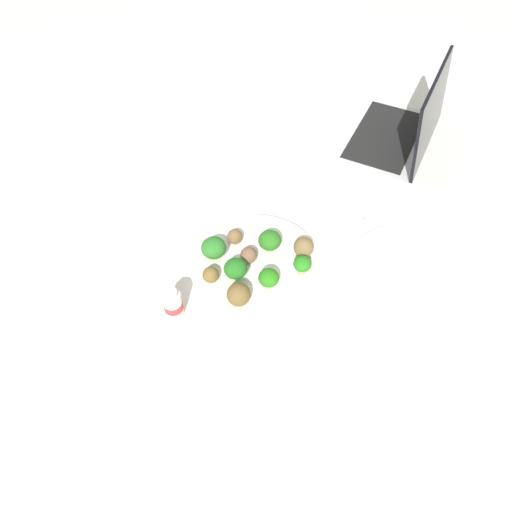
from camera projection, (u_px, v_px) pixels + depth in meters
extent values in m
plane|color=silver|center=(256.00, 267.00, 1.01)|extent=(4.00, 4.00, 0.00)
cylinder|color=white|center=(256.00, 264.00, 1.01)|extent=(0.28, 0.28, 0.02)
cylinder|color=#ABC675|center=(236.00, 276.00, 0.97)|extent=(0.01, 0.01, 0.01)
ellipsoid|color=#22691D|center=(236.00, 269.00, 0.95)|extent=(0.05, 0.05, 0.04)
cylinder|color=#8DC675|center=(269.00, 284.00, 0.95)|extent=(0.01, 0.01, 0.01)
ellipsoid|color=#297919|center=(269.00, 278.00, 0.94)|extent=(0.04, 0.04, 0.03)
cylinder|color=#A0B86C|center=(215.00, 256.00, 1.00)|extent=(0.01, 0.01, 0.01)
ellipsoid|color=#2D7227|center=(214.00, 248.00, 0.98)|extent=(0.05, 0.05, 0.04)
cylinder|color=#99C084|center=(269.00, 248.00, 1.01)|extent=(0.01, 0.01, 0.02)
ellipsoid|color=#2B6E1E|center=(270.00, 240.00, 0.99)|extent=(0.05, 0.05, 0.04)
cylinder|color=#9FCA6D|center=(302.00, 270.00, 0.98)|extent=(0.01, 0.01, 0.02)
ellipsoid|color=#287B1D|center=(302.00, 264.00, 0.96)|extent=(0.04, 0.04, 0.03)
sphere|color=brown|center=(235.00, 236.00, 1.02)|extent=(0.03, 0.03, 0.03)
sphere|color=brown|center=(211.00, 275.00, 0.96)|extent=(0.03, 0.03, 0.03)
sphere|color=brown|center=(249.00, 255.00, 0.99)|extent=(0.04, 0.04, 0.04)
sphere|color=brown|center=(239.00, 295.00, 0.92)|extent=(0.05, 0.05, 0.05)
sphere|color=brown|center=(304.00, 247.00, 1.00)|extent=(0.04, 0.04, 0.04)
cube|color=white|center=(360.00, 232.00, 1.07)|extent=(0.17, 0.12, 0.01)
cube|color=silver|center=(351.00, 228.00, 1.07)|extent=(0.09, 0.01, 0.01)
cube|color=silver|center=(373.00, 219.00, 1.09)|extent=(0.03, 0.02, 0.01)
cube|color=silver|center=(355.00, 240.00, 1.05)|extent=(0.09, 0.02, 0.01)
cube|color=silver|center=(382.00, 230.00, 1.07)|extent=(0.06, 0.02, 0.01)
cylinder|color=white|center=(173.00, 304.00, 0.91)|extent=(0.04, 0.04, 0.06)
cylinder|color=red|center=(173.00, 305.00, 0.92)|extent=(0.04, 0.04, 0.02)
cylinder|color=silver|center=(170.00, 294.00, 0.88)|extent=(0.03, 0.03, 0.01)
cube|color=silver|center=(385.00, 138.00, 1.28)|extent=(0.39, 0.37, 0.02)
cube|color=black|center=(385.00, 135.00, 1.27)|extent=(0.32, 0.30, 0.00)
cube|color=black|center=(432.00, 113.00, 1.17)|extent=(0.27, 0.22, 0.20)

